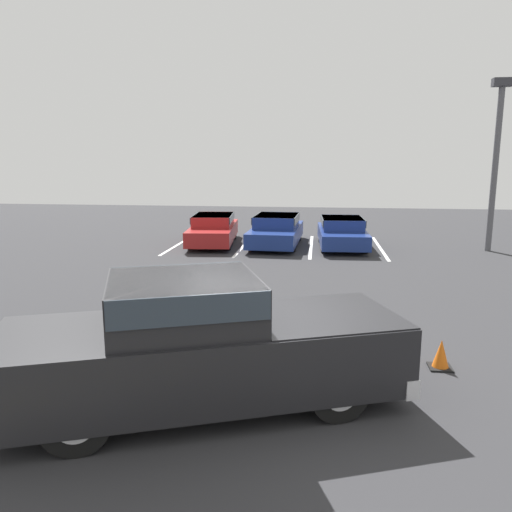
% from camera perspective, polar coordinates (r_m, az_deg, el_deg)
% --- Properties ---
extents(ground_plane, '(60.00, 60.00, 0.00)m').
position_cam_1_polar(ground_plane, '(7.76, 0.62, -15.59)').
color(ground_plane, '#2D2D30').
extents(stall_stripe_a, '(0.12, 5.45, 0.01)m').
position_cam_1_polar(stall_stripe_a, '(21.13, -8.72, 1.42)').
color(stall_stripe_a, white).
rests_on(stall_stripe_a, ground_plane).
extents(stall_stripe_b, '(0.12, 5.45, 0.01)m').
position_cam_1_polar(stall_stripe_b, '(20.56, -1.35, 1.28)').
color(stall_stripe_b, white).
rests_on(stall_stripe_b, ground_plane).
extents(stall_stripe_c, '(0.12, 5.45, 0.01)m').
position_cam_1_polar(stall_stripe_c, '(20.34, 6.31, 1.11)').
color(stall_stripe_c, white).
rests_on(stall_stripe_c, ground_plane).
extents(stall_stripe_d, '(0.12, 5.45, 0.01)m').
position_cam_1_polar(stall_stripe_d, '(20.49, 13.99, 0.92)').
color(stall_stripe_d, white).
rests_on(stall_stripe_d, ground_plane).
extents(pickup_truck, '(5.92, 3.81, 1.89)m').
position_cam_1_polar(pickup_truck, '(7.14, -5.75, -9.93)').
color(pickup_truck, black).
rests_on(pickup_truck, ground_plane).
extents(parked_sedan_a, '(2.13, 4.70, 1.22)m').
position_cam_1_polar(parked_sedan_a, '(20.82, -4.90, 3.18)').
color(parked_sedan_a, maroon).
rests_on(parked_sedan_a, ground_plane).
extents(parked_sedan_b, '(2.04, 4.69, 1.24)m').
position_cam_1_polar(parked_sedan_b, '(20.43, 2.34, 3.08)').
color(parked_sedan_b, navy).
rests_on(parked_sedan_b, ground_plane).
extents(parked_sedan_c, '(1.95, 4.31, 1.19)m').
position_cam_1_polar(parked_sedan_c, '(20.25, 9.80, 2.78)').
color(parked_sedan_c, navy).
rests_on(parked_sedan_c, ground_plane).
extents(light_post, '(0.70, 0.36, 6.37)m').
position_cam_1_polar(light_post, '(20.95, 25.76, 10.49)').
color(light_post, '#515156').
rests_on(light_post, ground_plane).
extents(traffic_cone, '(0.38, 0.38, 0.50)m').
position_cam_1_polar(traffic_cone, '(9.11, 20.38, -10.59)').
color(traffic_cone, black).
rests_on(traffic_cone, ground_plane).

